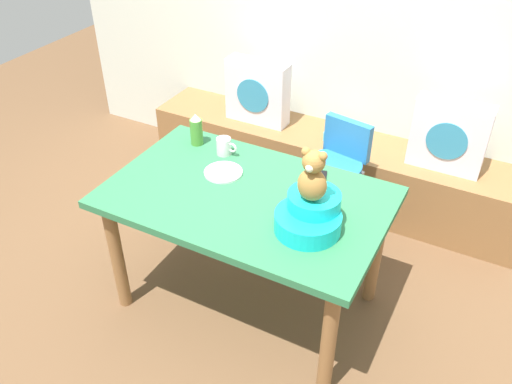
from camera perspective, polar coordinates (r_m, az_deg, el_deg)
The scene contains 14 objects.
ground_plane at distance 3.14m, azimuth -0.87°, elevation -11.23°, with size 8.00×8.00×0.00m, color brown.
back_wall at distance 3.62m, azimuth 10.67°, elevation 19.24°, with size 4.40×0.10×2.60m, color silver.
window_bench at distance 3.83m, azimuth 7.61°, elevation 2.78°, with size 2.60×0.44×0.46m, color olive.
pillow_floral_left at distance 3.79m, azimuth 0.16°, elevation 10.51°, with size 0.44×0.15×0.44m.
pillow_floral_right at distance 3.45m, azimuth 19.71°, elevation 5.59°, with size 0.44×0.15×0.44m.
book_stack at distance 3.68m, azimuth 8.94°, elevation 5.92°, with size 0.20×0.14×0.06m, color #5CC1C4.
dining_table at distance 2.71m, azimuth -0.99°, elevation -2.00°, with size 1.38×0.87×0.74m.
highchair at distance 3.27m, azimuth 8.27°, elevation 2.53°, with size 0.38×0.49×0.79m.
infant_seat_teal at distance 2.41m, azimuth 5.70°, elevation -2.42°, with size 0.30×0.33×0.16m.
teddy_bear at distance 2.29m, azimuth 5.99°, elevation 1.63°, with size 0.13×0.12×0.25m.
ketchup_bottle at distance 3.03m, azimuth -6.32°, elevation 6.52°, with size 0.07×0.07×0.18m.
coffee_mug at distance 2.94m, azimuth -3.37°, elevation 4.83°, with size 0.12×0.08×0.09m.
dinner_plate_near at distance 2.80m, azimuth -3.47°, elevation 2.08°, with size 0.20×0.20×0.01m, color white.
cell_phone at distance 2.77m, azimuth 6.71°, elevation 1.43°, with size 0.07×0.14×0.01m, color black.
Camera 1 is at (1.04, -1.87, 2.30)m, focal length 37.91 mm.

